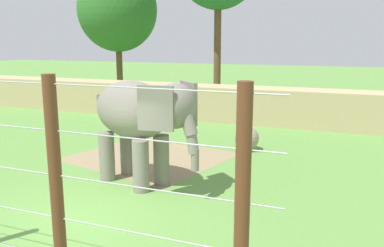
% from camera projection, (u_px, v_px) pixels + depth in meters
% --- Properties ---
extents(ground_plane, '(120.00, 120.00, 0.00)m').
position_uv_depth(ground_plane, '(82.00, 219.00, 8.86)').
color(ground_plane, '#609342').
extents(dirt_patch, '(5.54, 5.24, 0.01)m').
position_uv_depth(dirt_patch, '(150.00, 157.00, 13.61)').
color(dirt_patch, '#937F5B').
rests_on(dirt_patch, ground).
extents(embankment_wall, '(36.00, 1.80, 1.67)m').
position_uv_depth(embankment_wall, '(233.00, 104.00, 19.66)').
color(embankment_wall, tan).
rests_on(embankment_wall, ground).
extents(elephant, '(3.70, 2.23, 2.86)m').
position_uv_depth(elephant, '(140.00, 116.00, 10.65)').
color(elephant, gray).
rests_on(elephant, ground).
extents(enrichment_ball, '(0.87, 0.87, 0.87)m').
position_uv_depth(enrichment_ball, '(247.00, 138.00, 14.38)').
color(enrichment_ball, gray).
rests_on(enrichment_ball, ground).
extents(tree_left_of_centre, '(5.61, 5.61, 8.96)m').
position_uv_depth(tree_left_of_centre, '(117.00, 10.00, 28.55)').
color(tree_left_of_centre, brown).
rests_on(tree_left_of_centre, ground).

